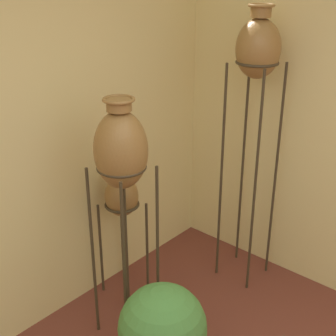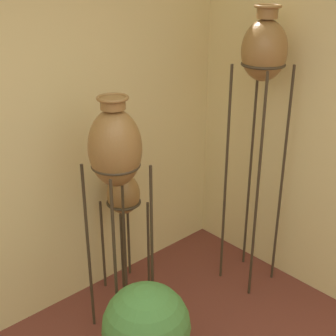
% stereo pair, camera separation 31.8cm
% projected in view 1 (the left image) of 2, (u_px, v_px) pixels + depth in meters
% --- Properties ---
extents(vase_stand_tall, '(0.31, 0.31, 2.11)m').
position_uv_depth(vase_stand_tall, '(258.00, 56.00, 3.17)').
color(vase_stand_tall, '#382D1E').
rests_on(vase_stand_tall, ground_plane).
extents(vase_stand_medium, '(0.32, 0.32, 1.66)m').
position_uv_depth(vase_stand_medium, '(121.00, 153.00, 2.75)').
color(vase_stand_medium, '#382D1E').
rests_on(vase_stand_medium, ground_plane).
extents(vase_stand_short, '(0.27, 0.27, 1.05)m').
position_uv_depth(vase_stand_short, '(122.00, 198.00, 3.35)').
color(vase_stand_short, '#382D1E').
rests_on(vase_stand_short, ground_plane).
extents(potted_plant, '(0.51, 0.51, 0.70)m').
position_uv_depth(potted_plant, '(163.00, 336.00, 2.68)').
color(potted_plant, olive).
rests_on(potted_plant, ground_plane).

